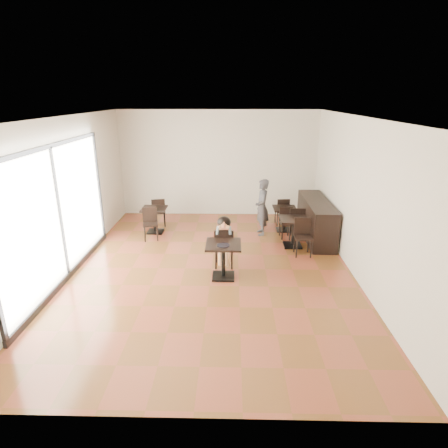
{
  "coord_description": "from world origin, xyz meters",
  "views": [
    {
      "loc": [
        0.44,
        -7.4,
        3.6
      ],
      "look_at": [
        0.27,
        0.11,
        1.0
      ],
      "focal_mm": 30.0,
      "sensor_mm": 36.0,
      "label": 1
    }
  ],
  "objects_px": {
    "child": "(224,242)",
    "chair_left_a": "(158,212)",
    "adult_patron": "(262,207)",
    "chair_left_b": "(150,224)",
    "chair_mid_b": "(303,238)",
    "cafe_table_mid": "(293,232)",
    "chair_back_b": "(287,223)",
    "cafe_table_back": "(284,219)",
    "chair_back_a": "(282,211)",
    "child_table": "(223,261)",
    "chair_mid_a": "(296,223)",
    "cafe_table_left": "(155,220)",
    "child_chair": "(224,247)"
  },
  "relations": [
    {
      "from": "adult_patron",
      "to": "chair_back_a",
      "type": "distance_m",
      "value": 1.13
    },
    {
      "from": "child",
      "to": "chair_left_a",
      "type": "height_order",
      "value": "child"
    },
    {
      "from": "chair_back_b",
      "to": "chair_left_a",
      "type": "bearing_deg",
      "value": 160.02
    },
    {
      "from": "child",
      "to": "cafe_table_mid",
      "type": "distance_m",
      "value": 2.08
    },
    {
      "from": "cafe_table_left",
      "to": "chair_back_a",
      "type": "relative_size",
      "value": 0.87
    },
    {
      "from": "adult_patron",
      "to": "chair_back_a",
      "type": "relative_size",
      "value": 1.9
    },
    {
      "from": "child_chair",
      "to": "chair_mid_a",
      "type": "distance_m",
      "value": 2.53
    },
    {
      "from": "chair_back_b",
      "to": "chair_mid_b",
      "type": "bearing_deg",
      "value": -85.32
    },
    {
      "from": "child_chair",
      "to": "child",
      "type": "relative_size",
      "value": 0.79
    },
    {
      "from": "adult_patron",
      "to": "chair_left_a",
      "type": "bearing_deg",
      "value": -108.29
    },
    {
      "from": "adult_patron",
      "to": "chair_mid_b",
      "type": "distance_m",
      "value": 1.68
    },
    {
      "from": "adult_patron",
      "to": "chair_back_b",
      "type": "xyz_separation_m",
      "value": [
        0.65,
        -0.25,
        -0.36
      ]
    },
    {
      "from": "cafe_table_mid",
      "to": "chair_mid_b",
      "type": "distance_m",
      "value": 0.57
    },
    {
      "from": "child",
      "to": "adult_patron",
      "type": "bearing_deg",
      "value": 64.65
    },
    {
      "from": "chair_left_b",
      "to": "chair_back_a",
      "type": "bearing_deg",
      "value": 7.39
    },
    {
      "from": "child",
      "to": "chair_back_a",
      "type": "height_order",
      "value": "child"
    },
    {
      "from": "child_table",
      "to": "chair_back_b",
      "type": "height_order",
      "value": "chair_back_b"
    },
    {
      "from": "cafe_table_mid",
      "to": "cafe_table_back",
      "type": "relative_size",
      "value": 1.1
    },
    {
      "from": "chair_mid_a",
      "to": "cafe_table_mid",
      "type": "bearing_deg",
      "value": 74.52
    },
    {
      "from": "adult_patron",
      "to": "chair_back_b",
      "type": "distance_m",
      "value": 0.78
    },
    {
      "from": "chair_mid_b",
      "to": "chair_back_a",
      "type": "xyz_separation_m",
      "value": [
        -0.22,
        2.25,
        -0.04
      ]
    },
    {
      "from": "cafe_table_mid",
      "to": "chair_left_b",
      "type": "height_order",
      "value": "chair_left_b"
    },
    {
      "from": "chair_back_a",
      "to": "chair_back_b",
      "type": "xyz_separation_m",
      "value": [
        -0.0,
        -1.1,
        0.0
      ]
    },
    {
      "from": "child",
      "to": "adult_patron",
      "type": "xyz_separation_m",
      "value": [
        0.97,
        2.04,
        0.19
      ]
    },
    {
      "from": "child_table",
      "to": "chair_left_a",
      "type": "distance_m",
      "value": 3.76
    },
    {
      "from": "child_chair",
      "to": "chair_back_b",
      "type": "xyz_separation_m",
      "value": [
        1.62,
        1.79,
        -0.05
      ]
    },
    {
      "from": "cafe_table_left",
      "to": "chair_back_a",
      "type": "height_order",
      "value": "chair_back_a"
    },
    {
      "from": "child_table",
      "to": "chair_back_a",
      "type": "bearing_deg",
      "value": 64.83
    },
    {
      "from": "chair_mid_b",
      "to": "adult_patron",
      "type": "bearing_deg",
      "value": 121.43
    },
    {
      "from": "child_chair",
      "to": "chair_mid_b",
      "type": "height_order",
      "value": "child_chair"
    },
    {
      "from": "child",
      "to": "cafe_table_back",
      "type": "relative_size",
      "value": 1.72
    },
    {
      "from": "chair_back_a",
      "to": "cafe_table_mid",
      "type": "bearing_deg",
      "value": 86.28
    },
    {
      "from": "child",
      "to": "child_chair",
      "type": "bearing_deg",
      "value": 0.0
    },
    {
      "from": "cafe_table_left",
      "to": "cafe_table_back",
      "type": "bearing_deg",
      "value": 3.61
    },
    {
      "from": "adult_patron",
      "to": "chair_mid_b",
      "type": "bearing_deg",
      "value": 25.72
    },
    {
      "from": "child_table",
      "to": "cafe_table_mid",
      "type": "distance_m",
      "value": 2.43
    },
    {
      "from": "child",
      "to": "cafe_table_back",
      "type": "distance_m",
      "value": 2.85
    },
    {
      "from": "child",
      "to": "chair_back_a",
      "type": "distance_m",
      "value": 3.32
    },
    {
      "from": "chair_mid_a",
      "to": "chair_left_a",
      "type": "relative_size",
      "value": 1.05
    },
    {
      "from": "adult_patron",
      "to": "cafe_table_left",
      "type": "height_order",
      "value": "adult_patron"
    },
    {
      "from": "cafe_table_back",
      "to": "chair_back_a",
      "type": "distance_m",
      "value": 0.55
    },
    {
      "from": "chair_mid_b",
      "to": "cafe_table_left",
      "type": "bearing_deg",
      "value": 158.26
    },
    {
      "from": "child",
      "to": "adult_patron",
      "type": "relative_size",
      "value": 0.75
    },
    {
      "from": "child",
      "to": "chair_left_a",
      "type": "xyz_separation_m",
      "value": [
        -1.95,
        2.66,
        -0.15
      ]
    },
    {
      "from": "chair_left_b",
      "to": "chair_mid_b",
      "type": "bearing_deg",
      "value": -26.69
    },
    {
      "from": "cafe_table_back",
      "to": "chair_mid_b",
      "type": "xyz_separation_m",
      "value": [
        0.22,
        -1.7,
        0.11
      ]
    },
    {
      "from": "child_table",
      "to": "chair_mid_b",
      "type": "distance_m",
      "value": 2.19
    },
    {
      "from": "chair_mid_b",
      "to": "chair_left_a",
      "type": "height_order",
      "value": "chair_mid_b"
    },
    {
      "from": "cafe_table_mid",
      "to": "chair_left_a",
      "type": "relative_size",
      "value": 0.87
    },
    {
      "from": "cafe_table_mid",
      "to": "chair_back_a",
      "type": "relative_size",
      "value": 0.91
    }
  ]
}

